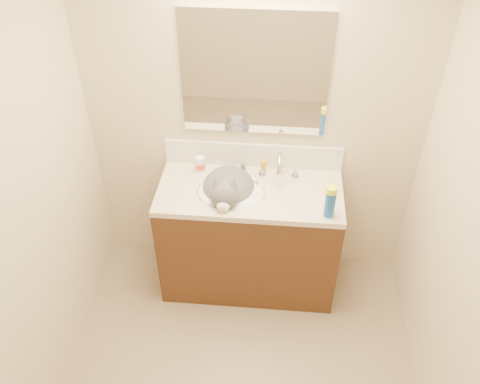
% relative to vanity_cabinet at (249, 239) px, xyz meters
% --- Properties ---
extents(room_shell, '(2.24, 2.54, 2.52)m').
position_rel_vanity_cabinet_xyz_m(room_shell, '(0.00, -0.97, 1.08)').
color(room_shell, beige).
rests_on(room_shell, ground).
extents(vanity_cabinet, '(1.20, 0.55, 0.82)m').
position_rel_vanity_cabinet_xyz_m(vanity_cabinet, '(0.00, 0.00, 0.00)').
color(vanity_cabinet, '#422412').
rests_on(vanity_cabinet, ground).
extents(counter_slab, '(1.20, 0.55, 0.04)m').
position_rel_vanity_cabinet_xyz_m(counter_slab, '(0.00, 0.00, 0.43)').
color(counter_slab, beige).
rests_on(counter_slab, vanity_cabinet).
extents(basin, '(0.45, 0.36, 0.14)m').
position_rel_vanity_cabinet_xyz_m(basin, '(-0.12, -0.03, 0.38)').
color(basin, white).
rests_on(basin, vanity_cabinet).
extents(faucet, '(0.28, 0.20, 0.21)m').
position_rel_vanity_cabinet_xyz_m(faucet, '(0.18, 0.14, 0.54)').
color(faucet, silver).
rests_on(faucet, counter_slab).
extents(cat, '(0.40, 0.49, 0.36)m').
position_rel_vanity_cabinet_xyz_m(cat, '(-0.14, -0.00, 0.44)').
color(cat, '#535053').
rests_on(cat, basin).
extents(backsplash, '(1.20, 0.02, 0.18)m').
position_rel_vanity_cabinet_xyz_m(backsplash, '(0.00, 0.26, 0.54)').
color(backsplash, white).
rests_on(backsplash, counter_slab).
extents(mirror, '(0.90, 0.02, 0.80)m').
position_rel_vanity_cabinet_xyz_m(mirror, '(0.00, 0.26, 1.13)').
color(mirror, white).
rests_on(mirror, room_shell).
extents(pill_bottle, '(0.06, 0.06, 0.11)m').
position_rel_vanity_cabinet_xyz_m(pill_bottle, '(-0.35, 0.17, 0.51)').
color(pill_bottle, white).
rests_on(pill_bottle, counter_slab).
extents(pill_label, '(0.07, 0.07, 0.04)m').
position_rel_vanity_cabinet_xyz_m(pill_label, '(-0.35, 0.17, 0.50)').
color(pill_label, '#E95526').
rests_on(pill_label, pill_bottle).
extents(silver_jar, '(0.06, 0.06, 0.05)m').
position_rel_vanity_cabinet_xyz_m(silver_jar, '(-0.06, 0.21, 0.48)').
color(silver_jar, '#B7B7BC').
rests_on(silver_jar, counter_slab).
extents(amber_bottle, '(0.05, 0.05, 0.10)m').
position_rel_vanity_cabinet_xyz_m(amber_bottle, '(0.08, 0.19, 0.50)').
color(amber_bottle, orange).
rests_on(amber_bottle, counter_slab).
extents(toothbrush, '(0.09, 0.11, 0.01)m').
position_rel_vanity_cabinet_xyz_m(toothbrush, '(0.04, 0.07, 0.45)').
color(toothbrush, white).
rests_on(toothbrush, counter_slab).
extents(toothbrush_head, '(0.03, 0.04, 0.02)m').
position_rel_vanity_cabinet_xyz_m(toothbrush_head, '(0.04, 0.07, 0.46)').
color(toothbrush_head, '#6A9AE3').
rests_on(toothbrush_head, counter_slab).
extents(spray_can, '(0.08, 0.08, 0.17)m').
position_rel_vanity_cabinet_xyz_m(spray_can, '(0.49, -0.20, 0.54)').
color(spray_can, '#1852AD').
rests_on(spray_can, counter_slab).
extents(spray_cap, '(0.08, 0.08, 0.04)m').
position_rel_vanity_cabinet_xyz_m(spray_cap, '(0.49, -0.20, 0.65)').
color(spray_cap, '#EBF91A').
rests_on(spray_cap, spray_can).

